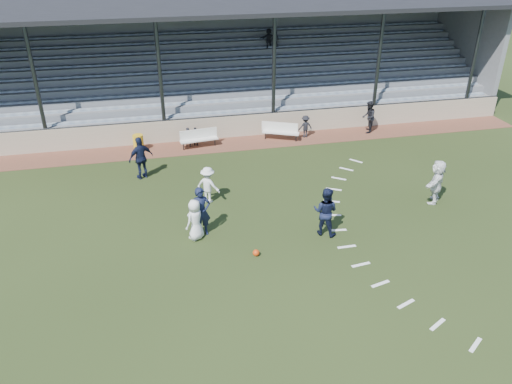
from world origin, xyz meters
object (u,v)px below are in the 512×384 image
Objects in this scene: player_navy_lead at (201,212)px; trash_bin at (138,143)px; bench_left at (199,137)px; bench_right at (280,130)px; football at (256,253)px; official at (369,117)px; player_white_lead at (195,220)px.

trash_bin is at bearing 97.00° from player_navy_lead.
bench_left is 1.03× the size of bench_right.
trash_bin is 11.19m from football.
player_navy_lead is (2.25, -8.64, 0.52)m from trash_bin.
trash_bin is 8.94m from player_navy_lead.
official is (5.11, -0.01, 0.33)m from bench_right.
player_navy_lead is 13.49m from official.
football is 2.61m from player_white_lead.
football is 2.63m from player_navy_lead.
player_white_lead is (-1.95, 1.59, 0.69)m from football.
trash_bin is 0.44× the size of player_navy_lead.
bench_right is at bearing -161.51° from player_white_lead.
player_white_lead is (1.98, -8.89, 0.36)m from trash_bin.
bench_right is (4.45, 0.08, 0.00)m from bench_left.
football is at bearing 101.78° from player_white_lead.
trash_bin reaches higher than football.
football is 13.60m from official.
bench_left is at bearing 94.52° from football.
player_navy_lead is at bearing -97.30° from bench_right.
football is at bearing -69.41° from trash_bin.
official is (10.44, 8.54, -0.06)m from player_navy_lead.
player_white_lead is 0.40m from player_navy_lead.
football is 0.14× the size of official.
bench_left is 3.13m from trash_bin.
bench_right is at bearing -0.64° from trash_bin.
trash_bin is 12.69m from official.
player_white_lead is (-1.14, -8.72, 0.22)m from bench_left.
official is (8.75, 10.38, 0.80)m from football.
football is 0.15× the size of player_white_lead.
official is (10.70, 8.79, 0.11)m from player_white_lead.
bench_right is 8.18× the size of football.
bench_left reaches higher than football.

